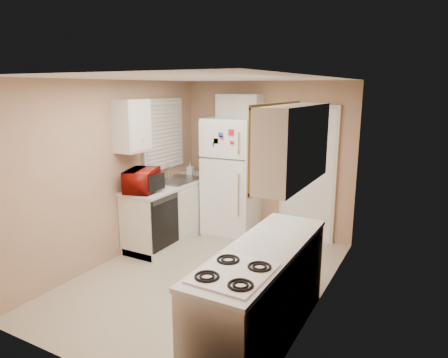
% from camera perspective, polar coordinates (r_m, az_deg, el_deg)
% --- Properties ---
extents(floor, '(3.80, 3.80, 0.00)m').
position_cam_1_polar(floor, '(5.12, -2.75, -13.79)').
color(floor, beige).
rests_on(floor, ground).
extents(ceiling, '(3.80, 3.80, 0.00)m').
position_cam_1_polar(ceiling, '(4.57, -3.08, 14.18)').
color(ceiling, white).
rests_on(ceiling, floor).
extents(wall_left, '(3.80, 3.80, 0.00)m').
position_cam_1_polar(wall_left, '(5.54, -15.37, 1.03)').
color(wall_left, tan).
rests_on(wall_left, floor).
extents(wall_right, '(3.80, 3.80, 0.00)m').
position_cam_1_polar(wall_right, '(4.17, 13.79, -2.73)').
color(wall_right, tan).
rests_on(wall_right, floor).
extents(wall_back, '(2.80, 2.80, 0.00)m').
position_cam_1_polar(wall_back, '(6.37, 6.02, 2.92)').
color(wall_back, tan).
rests_on(wall_back, floor).
extents(wall_front, '(2.80, 2.80, 0.00)m').
position_cam_1_polar(wall_front, '(3.30, -20.44, -7.36)').
color(wall_front, tan).
rests_on(wall_front, floor).
extents(left_counter, '(0.60, 1.80, 0.90)m').
position_cam_1_polar(left_counter, '(6.21, -7.21, -4.49)').
color(left_counter, silver).
rests_on(left_counter, floor).
extents(dishwasher, '(0.03, 0.58, 0.72)m').
position_cam_1_polar(dishwasher, '(5.58, -8.37, -6.14)').
color(dishwasher, black).
rests_on(dishwasher, floor).
extents(sink, '(0.54, 0.74, 0.16)m').
position_cam_1_polar(sink, '(6.22, -6.51, -0.53)').
color(sink, gray).
rests_on(sink, left_counter).
extents(microwave, '(0.63, 0.48, 0.37)m').
position_cam_1_polar(microwave, '(5.60, -11.63, -0.24)').
color(microwave, maroon).
rests_on(microwave, left_counter).
extents(soap_bottle, '(0.11, 0.11, 0.20)m').
position_cam_1_polar(soap_bottle, '(6.55, -4.84, 1.45)').
color(soap_bottle, silver).
rests_on(soap_bottle, left_counter).
extents(window_blinds, '(0.10, 0.98, 1.08)m').
position_cam_1_polar(window_blinds, '(6.25, -8.65, 6.36)').
color(window_blinds, silver).
rests_on(window_blinds, wall_left).
extents(upper_cabinet_left, '(0.30, 0.45, 0.70)m').
position_cam_1_polar(upper_cabinet_left, '(5.52, -13.02, 7.41)').
color(upper_cabinet_left, silver).
rests_on(upper_cabinet_left, wall_left).
extents(refrigerator, '(0.81, 0.79, 1.85)m').
position_cam_1_polar(refrigerator, '(6.28, 1.22, 0.30)').
color(refrigerator, white).
rests_on(refrigerator, floor).
extents(cabinet_over_fridge, '(0.70, 0.30, 0.40)m').
position_cam_1_polar(cabinet_over_fridge, '(6.31, 2.25, 10.20)').
color(cabinet_over_fridge, silver).
rests_on(cabinet_over_fridge, wall_back).
extents(interior_door, '(0.86, 0.06, 2.08)m').
position_cam_1_polar(interior_door, '(6.14, 11.88, 0.62)').
color(interior_door, white).
rests_on(interior_door, floor).
extents(right_counter, '(0.60, 2.00, 0.90)m').
position_cam_1_polar(right_counter, '(3.83, 5.43, -15.98)').
color(right_counter, silver).
rests_on(right_counter, floor).
extents(stove, '(0.53, 0.65, 0.78)m').
position_cam_1_polar(stove, '(3.41, 1.37, -21.12)').
color(stove, white).
rests_on(stove, floor).
extents(upper_cabinet_right, '(0.30, 1.20, 0.70)m').
position_cam_1_polar(upper_cabinet_right, '(3.62, 9.95, 4.82)').
color(upper_cabinet_right, silver).
rests_on(upper_cabinet_right, wall_right).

